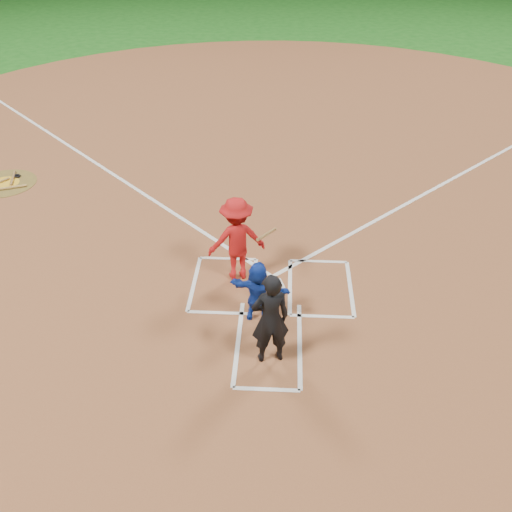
# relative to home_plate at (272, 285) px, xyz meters

# --- Properties ---
(ground) EXTENTS (120.00, 120.00, 0.00)m
(ground) POSITION_rel_home_plate_xyz_m (0.00, 0.00, -0.02)
(ground) COLOR #175B16
(ground) RESTS_ON ground
(home_plate_dirt) EXTENTS (28.00, 28.00, 0.01)m
(home_plate_dirt) POSITION_rel_home_plate_xyz_m (0.00, 6.00, -0.01)
(home_plate_dirt) COLOR brown
(home_plate_dirt) RESTS_ON ground
(home_plate) EXTENTS (0.60, 0.60, 0.02)m
(home_plate) POSITION_rel_home_plate_xyz_m (0.00, 0.00, 0.00)
(home_plate) COLOR silver
(home_plate) RESTS_ON home_plate_dirt
(on_deck_circle) EXTENTS (1.70, 1.70, 0.01)m
(on_deck_circle) POSITION_rel_home_plate_xyz_m (-7.35, 4.14, -0.00)
(on_deck_circle) COLOR brown
(on_deck_circle) RESTS_ON home_plate_dirt
(on_deck_logo) EXTENTS (0.80, 0.80, 0.00)m
(on_deck_logo) POSITION_rel_home_plate_xyz_m (-7.35, 4.14, 0.00)
(on_deck_logo) COLOR gold
(on_deck_logo) RESTS_ON on_deck_circle
(on_deck_bat_a) EXTENTS (0.29, 0.83, 0.06)m
(on_deck_bat_a) POSITION_rel_home_plate_xyz_m (-7.20, 4.39, 0.03)
(on_deck_bat_a) COLOR olive
(on_deck_bat_a) RESTS_ON on_deck_circle
(on_deck_bat_c) EXTENTS (0.80, 0.38, 0.06)m
(on_deck_bat_c) POSITION_rel_home_plate_xyz_m (-7.05, 3.84, 0.03)
(on_deck_bat_c) COLOR #A9803E
(on_deck_bat_c) RESTS_ON on_deck_circle
(bat_weight_donut) EXTENTS (0.19, 0.19, 0.05)m
(bat_weight_donut) POSITION_rel_home_plate_xyz_m (-7.15, 4.54, 0.03)
(bat_weight_donut) COLOR black
(bat_weight_donut) RESTS_ON on_deck_circle
(catcher) EXTENTS (1.21, 0.65, 1.25)m
(catcher) POSITION_rel_home_plate_xyz_m (-0.23, -1.03, 0.61)
(catcher) COLOR #1536AB
(catcher) RESTS_ON home_plate_dirt
(umpire) EXTENTS (0.73, 0.57, 1.77)m
(umpire) POSITION_rel_home_plate_xyz_m (0.03, -2.07, 0.88)
(umpire) COLOR black
(umpire) RESTS_ON home_plate_dirt
(chalk_markings) EXTENTS (28.35, 17.32, 0.01)m
(chalk_markings) POSITION_rel_home_plate_xyz_m (0.00, 5.29, -0.01)
(chalk_markings) COLOR white
(chalk_markings) RESTS_ON home_plate_dirt
(batter_at_plate) EXTENTS (1.44, 1.03, 1.80)m
(batter_at_plate) POSITION_rel_home_plate_xyz_m (-0.72, 0.29, 0.89)
(batter_at_plate) COLOR red
(batter_at_plate) RESTS_ON home_plate_dirt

